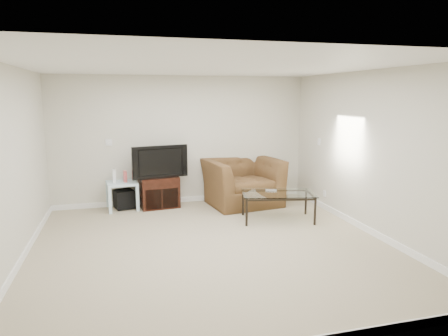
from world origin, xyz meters
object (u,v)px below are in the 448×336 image
object	(u,v)px
side_table	(122,195)
subwoofer	(124,199)
tv_stand	(159,192)
recliner	(242,174)
television	(159,161)
coffee_table	(278,206)

from	to	relation	value
side_table	subwoofer	bearing A→B (deg)	39.88
tv_stand	recliner	bearing A→B (deg)	-13.58
tv_stand	side_table	xyz separation A→B (m)	(-0.69, 0.03, -0.03)
tv_stand	television	xyz separation A→B (m)	(0.00, -0.03, 0.60)
side_table	subwoofer	xyz separation A→B (m)	(0.03, 0.03, -0.08)
subwoofer	coffee_table	xyz separation A→B (m)	(2.55, -1.41, 0.05)
tv_stand	subwoofer	bearing A→B (deg)	169.15
subwoofer	tv_stand	bearing A→B (deg)	-4.47
subwoofer	recliner	size ratio (longest dim) A/B	0.25
subwoofer	recliner	xyz separation A→B (m)	(2.27, -0.26, 0.41)
recliner	coffee_table	xyz separation A→B (m)	(0.28, -1.15, -0.36)
television	coffee_table	xyz separation A→B (m)	(1.88, -1.33, -0.66)
tv_stand	recliner	world-z (taller)	recliner
side_table	subwoofer	distance (m)	0.09
coffee_table	tv_stand	bearing A→B (deg)	144.32
television	recliner	distance (m)	1.64
subwoofer	coffee_table	world-z (taller)	coffee_table
side_table	subwoofer	size ratio (longest dim) A/B	1.61
coffee_table	subwoofer	bearing A→B (deg)	151.10
tv_stand	television	world-z (taller)	television
television	side_table	xyz separation A→B (m)	(-0.69, 0.06, -0.64)
recliner	coffee_table	world-z (taller)	recliner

